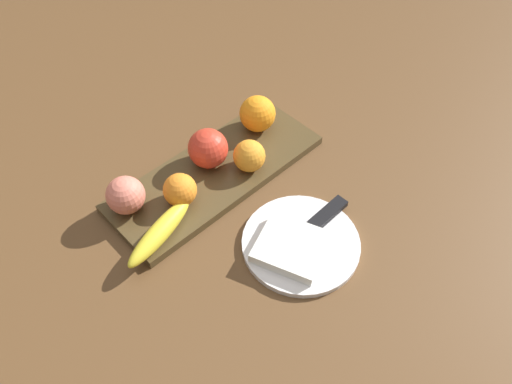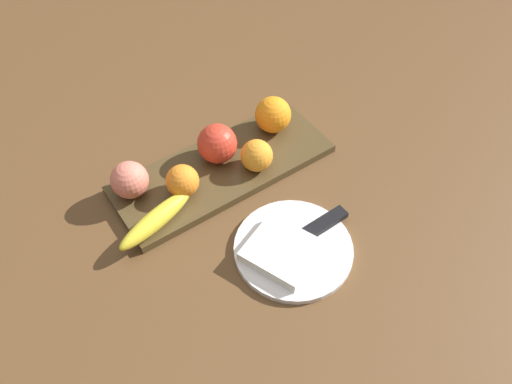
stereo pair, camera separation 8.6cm
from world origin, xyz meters
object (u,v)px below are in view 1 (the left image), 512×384
Objects in this scene: orange_near_apple at (257,113)px; orange_near_banana at (249,156)px; banana at (160,232)px; dinner_plate at (301,243)px; fruit_tray at (216,173)px; peach at (126,195)px; knife at (321,219)px; apple at (208,148)px; folded_napkin at (291,247)px; orange_center at (180,190)px.

orange_near_banana is (0.09, 0.07, -0.01)m from orange_near_apple.
orange_near_banana is at bearing -11.54° from banana.
orange_near_banana is 0.20m from dinner_plate.
peach is (0.17, -0.04, 0.04)m from fruit_tray.
fruit_tray is 6.97× the size of orange_near_banana.
orange_near_banana is 0.90× the size of peach.
orange_near_banana is at bearing 38.94° from orange_near_apple.
peach reaches higher than knife.
dinner_plate is at bearing 90.00° from fruit_tray.
orange_near_banana is 0.30× the size of dinner_plate.
dinner_plate is (0.14, 0.26, -0.05)m from orange_near_apple.
peach reaches higher than banana.
banana is at bearing 24.15° from apple.
orange_near_apple reaches higher than knife.
orange_near_banana is at bearing 142.28° from fruit_tray.
knife is at bearing 71.61° from orange_near_apple.
banana is 0.28m from knife.
banana is 0.09m from peach.
dinner_plate is at bearing -60.23° from banana.
peach is 0.34m from knife.
dinner_plate is 0.06m from knife.
folded_napkin reaches higher than dinner_plate.
apple is 0.08m from orange_near_banana.
orange_near_apple is 0.27m from knife.
banana reaches higher than fruit_tray.
orange_near_banana is 0.15m from orange_center.
orange_near_banana is 0.34× the size of knife.
dinner_plate is 1.13× the size of knife.
orange_near_apple is at bearing -122.99° from folded_napkin.
orange_center is at bearing -71.78° from folded_napkin.
banana is at bearing -44.76° from dinner_plate.
orange_near_apple is 0.36× the size of dinner_plate.
peach is at bearing -60.77° from folded_napkin.
orange_near_banana reaches higher than folded_napkin.
fruit_tray is 0.18m from banana.
folded_napkin is (-0.15, 0.26, -0.03)m from peach.
orange_center is 0.30× the size of dinner_plate.
peach reaches higher than orange_center.
fruit_tray is 0.22m from dinner_plate.
peach is (0.08, -0.05, 0.00)m from orange_center.
fruit_tray is 2.10× the size of dinner_plate.
knife is at bearing 126.68° from orange_center.
banana is at bearing -36.88° from knife.
orange_near_apple is 0.30m from dinner_plate.
peach is 0.32m from dinner_plate.
banana is 1.46× the size of folded_napkin.
knife is at bearing -174.80° from dinner_plate.
orange_near_banana is (-0.05, 0.04, 0.04)m from fruit_tray.
peach is (0.31, -0.01, -0.00)m from orange_near_apple.
orange_center reaches higher than banana.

